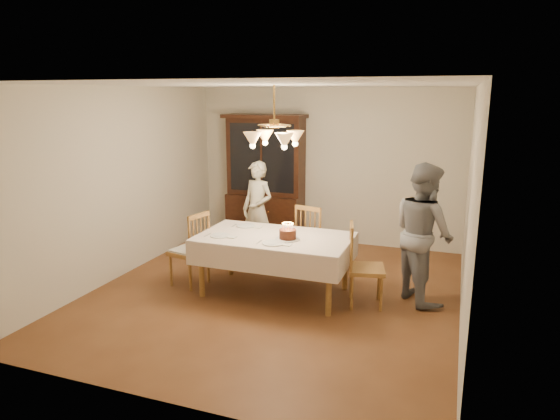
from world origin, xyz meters
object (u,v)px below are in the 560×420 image
at_px(elderly_woman, 258,210).
at_px(birthday_cake, 288,235).
at_px(dining_table, 275,242).
at_px(chair_far_side, 314,242).
at_px(china_hutch, 266,180).

distance_m(elderly_woman, birthday_cake, 1.70).
xyz_separation_m(dining_table, elderly_woman, (-0.77, 1.30, 0.07)).
bearing_deg(birthday_cake, chair_far_side, 87.27).
bearing_deg(dining_table, elderly_woman, 120.64).
xyz_separation_m(dining_table, china_hutch, (-1.01, 2.25, 0.36)).
distance_m(china_hutch, chair_far_side, 1.94).
relative_size(dining_table, elderly_woman, 1.27).
bearing_deg(elderly_woman, birthday_cake, -37.43).
height_order(chair_far_side, elderly_woman, elderly_woman).
height_order(elderly_woman, birthday_cake, elderly_woman).
height_order(dining_table, chair_far_side, chair_far_side).
bearing_deg(china_hutch, chair_far_side, -46.75).
bearing_deg(chair_far_side, birthday_cake, -92.73).
relative_size(china_hutch, birthday_cake, 7.20).
xyz_separation_m(dining_table, chair_far_side, (0.25, 0.91, -0.24)).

